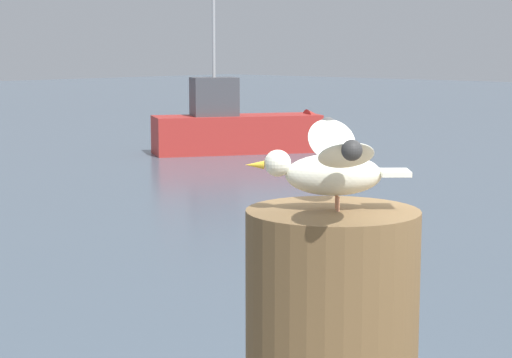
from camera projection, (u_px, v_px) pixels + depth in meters
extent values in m
cylinder|color=tan|center=(337.00, 201.00, 2.18)|extent=(0.01, 0.01, 0.04)
cylinder|color=tan|center=(338.00, 204.00, 2.14)|extent=(0.01, 0.01, 0.04)
ellipsoid|color=silver|center=(333.00, 175.00, 2.15)|extent=(0.22, 0.23, 0.10)
sphere|color=silver|center=(278.00, 163.00, 2.14)|extent=(0.06, 0.06, 0.06)
cone|color=gold|center=(255.00, 165.00, 2.14)|extent=(0.05, 0.05, 0.02)
cube|color=silver|center=(395.00, 173.00, 2.15)|extent=(0.11, 0.11, 0.01)
ellipsoid|color=silver|center=(332.00, 139.00, 2.32)|extent=(0.27, 0.27, 0.10)
sphere|color=#353535|center=(328.00, 125.00, 2.43)|extent=(0.04, 0.04, 0.04)
ellipsoid|color=silver|center=(346.00, 156.00, 1.96)|extent=(0.27, 0.27, 0.10)
sphere|color=#353535|center=(352.00, 150.00, 1.84)|extent=(0.04, 0.04, 0.04)
cube|color=#B72D28|center=(237.00, 134.00, 22.33)|extent=(4.10, 3.16, 0.92)
cone|color=#B72D28|center=(327.00, 130.00, 22.93)|extent=(1.46, 1.46, 1.06)
cube|color=#47474C|center=(214.00, 97.00, 22.04)|extent=(1.34, 1.26, 0.93)
cylinder|color=#A5A5A8|center=(214.00, 10.00, 21.74)|extent=(0.08, 0.08, 3.22)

